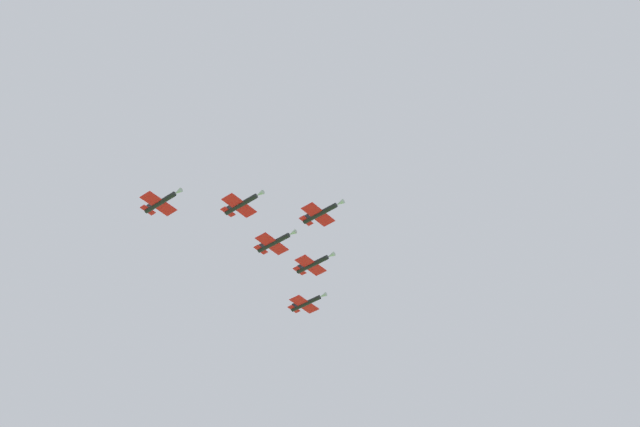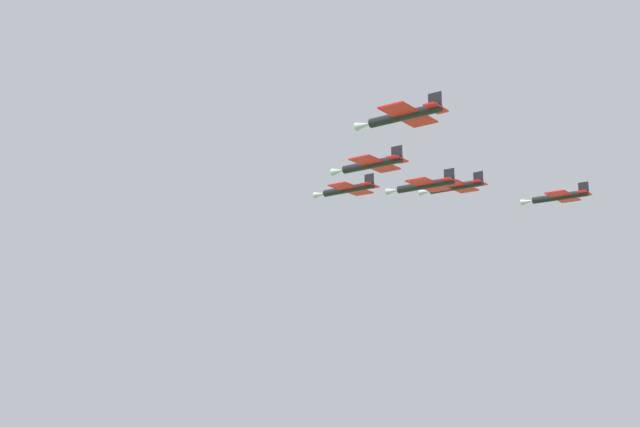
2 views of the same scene
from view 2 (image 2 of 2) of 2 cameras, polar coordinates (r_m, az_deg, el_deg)
jet_lead at (r=119.55m, az=1.98°, el=1.77°), size 8.46×10.79×2.32m
jet_port_inner at (r=103.13m, az=3.70°, el=3.58°), size 8.46×10.79×2.32m
jet_starboard_inner at (r=123.96m, az=9.78°, el=1.93°), size 8.46×10.79×2.32m
jet_port_outer at (r=112.42m, az=7.57°, el=2.04°), size 8.46×10.79×2.32m
jet_starboard_outer at (r=87.52m, az=6.04°, el=7.08°), size 8.46×10.79×2.32m
jet_center_rear at (r=130.00m, az=16.97°, el=1.17°), size 8.46×10.79×2.32m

